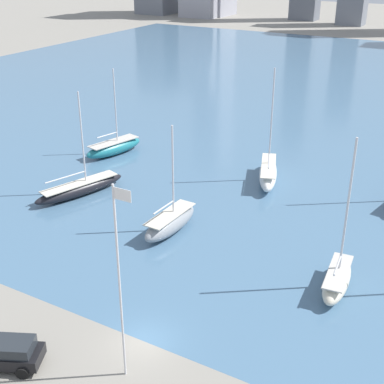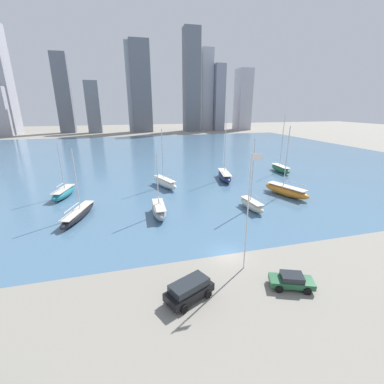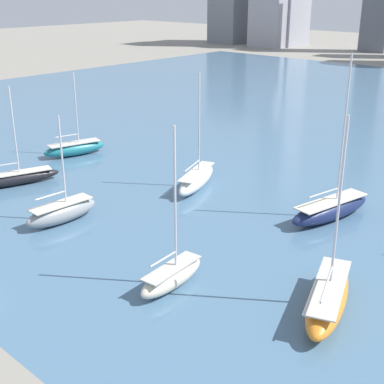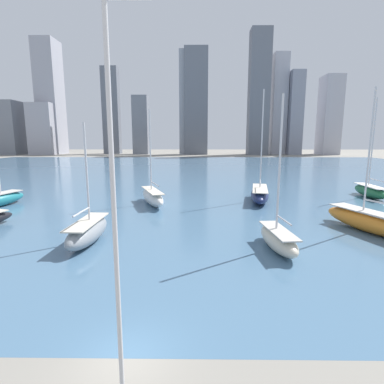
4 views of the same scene
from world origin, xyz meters
TOP-DOWN VIEW (x-y plane):
  - ground_plane at (0.00, 0.00)m, footprint 500.00×500.00m
  - harbor_water at (0.00, 70.00)m, footprint 180.00×140.00m
  - flag_pole at (0.75, -3.14)m, footprint 1.24×0.14m
  - distant_city_skyline at (-15.57, 169.50)m, footprint 198.72×23.55m
  - sailboat_cream at (9.81, 12.69)m, footprint 2.56×6.99m
  - sailboat_white at (-3.09, 29.95)m, footprint 5.20×9.51m
  - sailboat_green at (30.55, 35.77)m, footprint 2.55×8.70m
  - sailboat_black at (-19.59, 16.41)m, footprint 5.28×10.98m
  - sailboat_orange at (20.22, 17.81)m, footprint 5.97×10.62m
  - sailboat_gray at (-6.59, 14.14)m, footprint 2.49×7.76m
  - sailboat_teal at (-24.05, 28.38)m, footprint 4.44×8.93m
  - sailboat_navy at (12.44, 32.43)m, footprint 4.57×10.91m
  - parked_sedan_green at (3.93, -7.36)m, footprint 4.69×3.28m
  - parked_suv_black at (-6.52, -6.32)m, footprint 5.17×3.91m

SIDE VIEW (x-z plane):
  - ground_plane at x=0.00m, z-range 0.00..0.00m
  - harbor_water at x=0.00m, z-range 0.00..0.00m
  - parked_sedan_green at x=3.93m, z-range 0.04..1.57m
  - sailboat_black at x=-19.59m, z-range -4.87..6.54m
  - sailboat_teal at x=-24.05m, z-range -4.60..6.54m
  - sailboat_cream at x=9.81m, z-range -5.31..7.29m
  - sailboat_green at x=30.55m, z-range -6.62..8.70m
  - parked_suv_black at x=-6.52m, z-range 0.09..2.04m
  - sailboat_gray at x=-6.59m, z-range -4.18..6.33m
  - sailboat_navy at x=12.44m, z-range -6.94..9.13m
  - sailboat_orange at x=20.22m, z-range -5.90..8.10m
  - sailboat_white at x=-3.09m, z-range -5.38..7.64m
  - flag_pole at x=0.75m, z-range 0.50..13.82m
  - distant_city_skyline at x=-15.57m, z-range -8.07..60.34m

